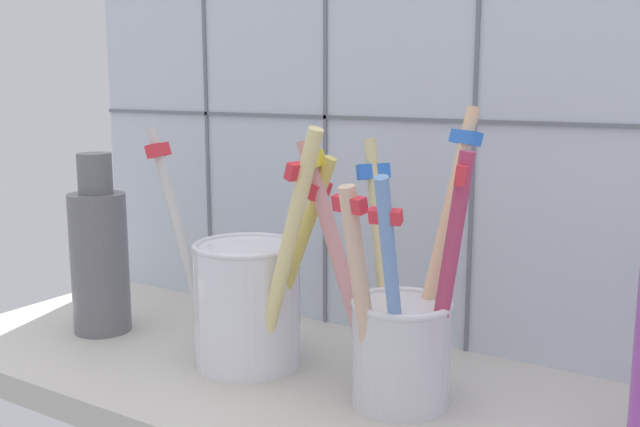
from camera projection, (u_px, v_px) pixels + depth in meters
The scene contains 5 objects.
counter_slab at pixel (319, 395), 50.72cm from camera, with size 64.00×22.00×2.00cm, color #BCB7AD.
tile_wall_back at pixel (402, 80), 56.85cm from camera, with size 64.00×2.20×45.00cm.
toothbrush_cup_left at pixel (249, 298), 52.82cm from camera, with size 15.74×7.80×17.73cm.
toothbrush_cup_right at pixel (399, 329), 46.50cm from camera, with size 12.12×10.65×18.94cm.
ceramic_vase at pixel (99, 255), 59.79cm from camera, with size 4.64×4.64×14.77cm.
Camera 1 is at (25.66, -40.17, 22.41)cm, focal length 41.07 mm.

